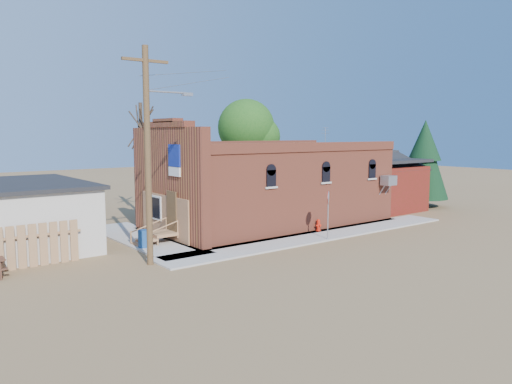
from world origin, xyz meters
TOP-DOWN VIEW (x-y plane):
  - ground at (0.00, 0.00)m, footprint 120.00×120.00m
  - sidewalk_south at (1.50, 0.90)m, footprint 19.00×2.20m
  - sidewalk_west at (-6.30, 6.00)m, footprint 2.60×10.00m
  - brick_bar at (1.64, 5.49)m, footprint 16.40×7.97m
  - red_shed at (11.50, 5.50)m, footprint 5.40×6.40m
  - wood_fence at (-12.80, 3.80)m, footprint 5.20×0.10m
  - utility_pole at (-8.14, 1.20)m, footprint 3.12×0.26m
  - tree_bare_near at (-3.00, 13.00)m, footprint 2.80×2.80m
  - tree_leafy at (6.00, 13.50)m, footprint 4.40×4.40m
  - evergreen_tree at (15.50, 4.00)m, footprint 3.60×3.60m
  - fire_hydrant at (2.29, 1.80)m, footprint 0.38×0.36m
  - stop_sign at (1.17, 0.00)m, footprint 0.54×0.49m
  - trash_barrel at (-7.15, 4.05)m, footprint 0.71×0.71m

SIDE VIEW (x-z plane):
  - ground at x=0.00m, z-range 0.00..0.00m
  - sidewalk_south at x=1.50m, z-range 0.00..0.08m
  - sidewalk_west at x=-6.30m, z-range 0.00..0.08m
  - fire_hydrant at x=2.29m, z-range 0.08..0.74m
  - trash_barrel at x=-7.15m, z-range 0.08..0.91m
  - wood_fence at x=-12.80m, z-range 0.00..1.80m
  - stop_sign at x=1.17m, z-range 0.75..3.23m
  - red_shed at x=11.50m, z-range 0.12..4.42m
  - brick_bar at x=1.64m, z-range -0.81..5.49m
  - evergreen_tree at x=15.50m, z-range 0.46..6.96m
  - utility_pole at x=-8.14m, z-range 0.27..9.27m
  - tree_leafy at x=6.00m, z-range 1.86..10.01m
  - tree_bare_near at x=-3.00m, z-range 2.14..9.79m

